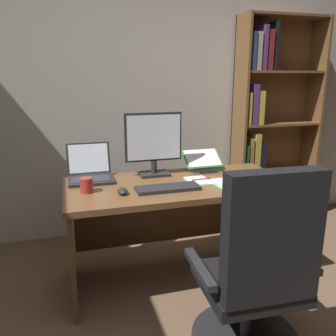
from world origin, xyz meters
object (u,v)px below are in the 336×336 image
bookshelf (267,128)px  coffee_mug (87,185)px  computer_mouse (122,191)px  keyboard (168,188)px  reading_stand_with_book (203,161)px  laptop (90,173)px  open_binder (249,183)px  notepad (198,181)px  monitor (154,145)px  desk (175,206)px  pen (201,179)px  office_chair (257,281)px

bookshelf → coffee_mug: bookshelf is taller
bookshelf → computer_mouse: size_ratio=19.31×
bookshelf → keyboard: 1.62m
bookshelf → reading_stand_with_book: bookshelf is taller
laptop → computer_mouse: (0.17, -0.38, -0.03)m
open_binder → notepad: size_ratio=2.35×
monitor → keyboard: monitor is taller
desk → reading_stand_with_book: size_ratio=5.35×
bookshelf → open_binder: (-0.73, -0.99, -0.21)m
laptop → pen: bearing=-19.1°
desk → reading_stand_with_book: 0.46m
desk → office_chair: (0.15, -0.92, -0.09)m
notepad → desk: bearing=149.0°
reading_stand_with_book → bookshelf: bearing=30.6°
desk → pen: (0.17, -0.09, 0.22)m
bookshelf → pen: 1.32m
coffee_mug → bookshelf: bearing=25.1°
office_chair → keyboard: bearing=113.1°
keyboard → pen: bearing=23.8°
open_binder → notepad: (-0.31, 0.17, -0.01)m
reading_stand_with_book → pen: reading_stand_with_book is taller
laptop → coffee_mug: 0.29m
open_binder → coffee_mug: size_ratio=5.09×
coffee_mug → laptop: bearing=81.0°
monitor → pen: (0.28, -0.25, -0.22)m
desk → office_chair: size_ratio=1.47×
office_chair → keyboard: size_ratio=2.53×
office_chair → pen: bearing=91.5°
laptop → keyboard: (0.47, -0.38, -0.04)m
keyboard → notepad: keyboard is taller
computer_mouse → pen: bearing=12.1°
computer_mouse → bookshelf: bearing=30.5°
laptop → coffee_mug: size_ratio=3.26×
monitor → computer_mouse: 0.53m
reading_stand_with_book → open_binder: 0.50m
desk → open_binder: (0.45, -0.26, 0.22)m
pen → computer_mouse: bearing=-167.9°
office_chair → monitor: size_ratio=2.27×
desk → keyboard: (-0.11, -0.21, 0.22)m
reading_stand_with_book → pen: size_ratio=2.09×
laptop → keyboard: 0.61m
desk → reading_stand_with_book: bearing=34.8°
laptop → notepad: size_ratio=1.50×
office_chair → laptop: size_ratio=3.36×
reading_stand_with_book → coffee_mug: bearing=-160.7°
monitor → keyboard: 0.44m
monitor → coffee_mug: 0.61m
office_chair → computer_mouse: 0.96m
laptop → office_chair: bearing=-56.1°
open_binder → pen: size_ratio=3.52×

